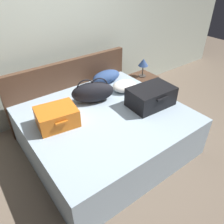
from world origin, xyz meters
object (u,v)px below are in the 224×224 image
at_px(pillow_near_headboard, 106,77).
at_px(bed, 106,131).
at_px(duffel_bag, 93,92).
at_px(pillow_center_head, 125,86).
at_px(table_lamp, 143,63).
at_px(hard_case_medium, 57,117).
at_px(hard_case_large, 151,96).
at_px(nightstand, 141,88).

bearing_deg(pillow_near_headboard, bed, -126.48).
xyz_separation_m(duffel_bag, pillow_center_head, (0.54, -0.02, -0.07)).
bearing_deg(table_lamp, hard_case_medium, -165.33).
bearing_deg(hard_case_large, nightstand, 54.79).
distance_m(pillow_center_head, table_lamp, 0.74).
distance_m(pillow_near_headboard, nightstand, 0.83).
bearing_deg(hard_case_large, table_lamp, 54.79).
relative_size(pillow_center_head, nightstand, 0.79).
bearing_deg(hard_case_medium, pillow_center_head, 16.53).
bearing_deg(nightstand, bed, -152.80).
relative_size(hard_case_large, pillow_near_headboard, 1.25).
height_order(hard_case_large, duffel_bag, duffel_bag).
height_order(hard_case_large, pillow_center_head, hard_case_large).
bearing_deg(pillow_center_head, hard_case_medium, -171.76).
distance_m(hard_case_large, table_lamp, 1.05).
height_order(hard_case_large, nightstand, hard_case_large).
bearing_deg(hard_case_medium, nightstand, 22.97).
xyz_separation_m(pillow_near_headboard, table_lamp, (0.72, -0.07, 0.07)).
xyz_separation_m(hard_case_medium, table_lamp, (1.82, 0.48, 0.06)).
bearing_deg(table_lamp, bed, -152.80).
bearing_deg(hard_case_large, duffel_bag, 139.34).
distance_m(hard_case_medium, duffel_bag, 0.64).
distance_m(hard_case_medium, table_lamp, 1.89).
bearing_deg(duffel_bag, pillow_near_headboard, 36.78).
bearing_deg(duffel_bag, nightstand, 13.70).
relative_size(hard_case_medium, table_lamp, 1.56).
xyz_separation_m(pillow_center_head, table_lamp, (0.67, 0.31, 0.09)).
distance_m(hard_case_medium, nightstand, 1.93).
xyz_separation_m(hard_case_large, duffel_bag, (-0.56, 0.53, 0.02)).
xyz_separation_m(hard_case_large, nightstand, (0.65, 0.83, -0.44)).
xyz_separation_m(pillow_center_head, nightstand, (0.67, 0.31, -0.39)).
relative_size(nightstand, table_lamp, 1.49).
distance_m(hard_case_large, hard_case_medium, 1.23).
xyz_separation_m(hard_case_large, pillow_center_head, (-0.02, 0.52, -0.06)).
distance_m(bed, pillow_center_head, 0.76).
height_order(hard_case_large, pillow_near_headboard, hard_case_large).
relative_size(bed, pillow_near_headboard, 4.01).
bearing_deg(table_lamp, nightstand, 0.00).
height_order(bed, table_lamp, table_lamp).
height_order(duffel_bag, nightstand, duffel_bag).
height_order(hard_case_large, table_lamp, hard_case_large).
distance_m(hard_case_large, pillow_center_head, 0.52).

